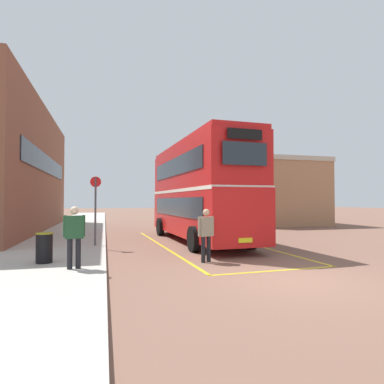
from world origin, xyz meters
name	(u,v)px	position (x,y,z in m)	size (l,w,h in m)	color
ground_plane	(174,230)	(0.00, 14.40, 0.00)	(135.60, 135.60, 0.00)	brown
sidewalk_left	(75,228)	(-6.50, 16.80, 0.07)	(4.00, 57.60, 0.14)	#B2ADA3
brick_building_left	(0,170)	(-10.75, 15.12, 3.89)	(5.38, 18.20, 7.78)	brown
depot_building_right	(246,193)	(9.14, 23.02, 2.71)	(7.41, 17.04, 5.42)	#AD7A56
double_decker_bus	(198,190)	(-0.12, 8.17, 2.51)	(3.06, 10.25, 4.75)	black
single_deck_bus	(183,204)	(3.82, 27.90, 1.64)	(2.73, 9.14, 3.02)	black
pedestrian_boarding	(206,231)	(-1.39, 2.86, 0.99)	(0.54, 0.38, 1.71)	black
pedestrian_waiting_near	(74,233)	(-5.35, 2.15, 1.11)	(0.56, 0.28, 1.69)	black
litter_bin	(44,248)	(-6.28, 3.27, 0.59)	(0.50, 0.50, 0.89)	black
bus_stop_sign	(95,204)	(-4.92, 6.85, 1.84)	(0.44, 0.09, 2.84)	#4C4C51
bay_marking_yellow	(211,246)	(-0.08, 6.28, 0.00)	(4.63, 12.33, 0.01)	gold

